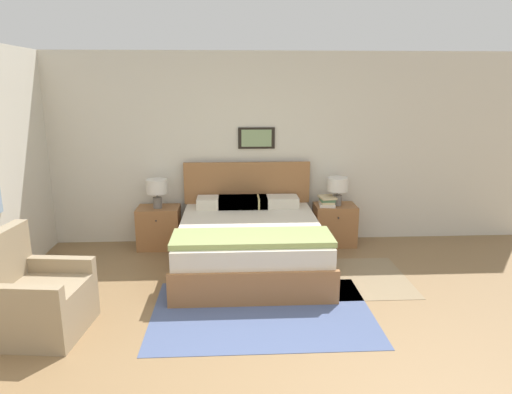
{
  "coord_description": "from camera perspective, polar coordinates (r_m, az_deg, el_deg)",
  "views": [
    {
      "loc": [
        -0.28,
        -3.01,
        2.17
      ],
      "look_at": [
        -0.03,
        1.77,
        0.99
      ],
      "focal_mm": 32.0,
      "sensor_mm": 36.0,
      "label": 1
    }
  ],
  "objects": [
    {
      "name": "area_rug_main",
      "position": [
        4.6,
        0.76,
        -14.18
      ],
      "size": [
        2.14,
        1.44,
        0.01
      ],
      "color": "#47567F",
      "rests_on": "ground_plane"
    },
    {
      "name": "table_lamp_by_door",
      "position": [
        6.25,
        10.17,
        1.34
      ],
      "size": [
        0.28,
        0.28,
        0.39
      ],
      "color": "slate",
      "rests_on": "nightstand_by_door"
    },
    {
      "name": "book_hardcover_middle",
      "position": [
        6.26,
        8.87,
        -0.63
      ],
      "size": [
        0.18,
        0.22,
        0.03
      ],
      "rotation": [
        0.0,
        0.0,
        0.03
      ],
      "color": "beige",
      "rests_on": "book_thick_bottom"
    },
    {
      "name": "book_slim_near_top",
      "position": [
        6.24,
        8.89,
        -0.03
      ],
      "size": [
        0.23,
        0.28,
        0.03
      ],
      "rotation": [
        0.0,
        0.0,
        0.15
      ],
      "color": "beige",
      "rests_on": "book_novel_upper"
    },
    {
      "name": "book_thick_bottom",
      "position": [
        6.27,
        8.86,
        -0.93
      ],
      "size": [
        0.24,
        0.27,
        0.04
      ],
      "rotation": [
        0.0,
        0.0,
        -0.12
      ],
      "color": "silver",
      "rests_on": "nightstand_by_door"
    },
    {
      "name": "area_rug_bedside",
      "position": [
        5.49,
        13.32,
        -9.73
      ],
      "size": [
        0.97,
        1.17,
        0.01
      ],
      "color": "#897556",
      "rests_on": "ground_plane"
    },
    {
      "name": "nightstand_near_window",
      "position": [
        6.34,
        -12.02,
        -3.73
      ],
      "size": [
        0.56,
        0.43,
        0.56
      ],
      "color": "#936038",
      "rests_on": "ground_plane"
    },
    {
      "name": "wall_back",
      "position": [
        6.32,
        -0.42,
        6.0
      ],
      "size": [
        7.91,
        0.09,
        2.6
      ],
      "color": "beige",
      "rests_on": "ground_plane"
    },
    {
      "name": "bed",
      "position": [
        5.53,
        -0.79,
        -5.65
      ],
      "size": [
        1.73,
        1.99,
        1.14
      ],
      "color": "#936038",
      "rests_on": "ground_plane"
    },
    {
      "name": "ground_plane",
      "position": [
        3.72,
        2.06,
        -21.79
      ],
      "size": [
        16.0,
        16.0,
        0.0
      ],
      "primitive_type": "plane",
      "color": "olive"
    },
    {
      "name": "table_lamp_near_window",
      "position": [
        6.17,
        -12.29,
        1.07
      ],
      "size": [
        0.28,
        0.28,
        0.39
      ],
      "color": "slate",
      "rests_on": "nightstand_near_window"
    },
    {
      "name": "armchair",
      "position": [
        4.58,
        -25.78,
        -11.51
      ],
      "size": [
        0.82,
        0.81,
        0.94
      ],
      "rotation": [
        0.0,
        0.0,
        -1.68
      ],
      "color": "#998466",
      "rests_on": "ground_plane"
    },
    {
      "name": "book_novel_upper",
      "position": [
        6.25,
        8.88,
        -0.32
      ],
      "size": [
        0.19,
        0.22,
        0.04
      ],
      "rotation": [
        0.0,
        0.0,
        0.01
      ],
      "color": "#4C7551",
      "rests_on": "book_hardcover_middle"
    },
    {
      "name": "nightstand_by_door",
      "position": [
        6.41,
        9.78,
        -3.42
      ],
      "size": [
        0.56,
        0.43,
        0.56
      ],
      "color": "#936038",
      "rests_on": "ground_plane"
    }
  ]
}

